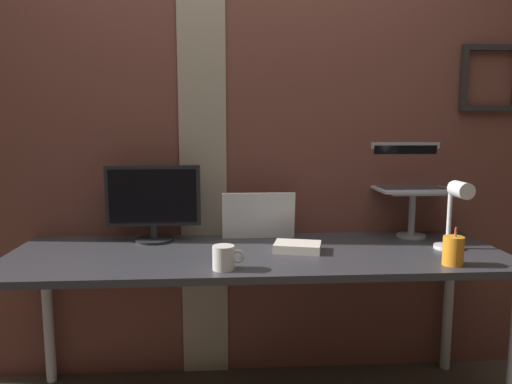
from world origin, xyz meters
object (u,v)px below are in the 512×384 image
(monitor, at_px, (153,199))
(pen_cup, at_px, (453,251))
(coffee_mug, at_px, (224,258))
(desk_lamp, at_px, (456,208))
(laptop, at_px, (408,177))
(whiteboard_panel, at_px, (259,216))

(monitor, xyz_separation_m, pen_cup, (1.23, -0.48, -0.14))
(coffee_mug, bearing_deg, monitor, 124.92)
(desk_lamp, distance_m, coffee_mug, 1.03)
(laptop, relative_size, desk_lamp, 1.14)
(monitor, xyz_separation_m, desk_lamp, (1.33, -0.28, -0.01))
(laptop, bearing_deg, desk_lamp, -77.46)
(monitor, bearing_deg, pen_cup, -21.09)
(monitor, relative_size, coffee_mug, 3.59)
(laptop, height_order, pen_cup, laptop)
(whiteboard_panel, height_order, desk_lamp, desk_lamp)
(desk_lamp, xyz_separation_m, coffee_mug, (-1.00, -0.19, -0.14))
(monitor, xyz_separation_m, coffee_mug, (0.33, -0.48, -0.15))
(whiteboard_panel, bearing_deg, pen_cup, -33.89)
(coffee_mug, bearing_deg, whiteboard_panel, 71.29)
(whiteboard_panel, distance_m, coffee_mug, 0.53)
(monitor, xyz_separation_m, whiteboard_panel, (0.50, 0.02, -0.09))
(laptop, height_order, coffee_mug, laptop)
(pen_cup, distance_m, coffee_mug, 0.90)
(desk_lamp, bearing_deg, pen_cup, -116.99)
(monitor, relative_size, laptop, 1.24)
(desk_lamp, bearing_deg, coffee_mug, -169.05)
(monitor, distance_m, pen_cup, 1.33)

